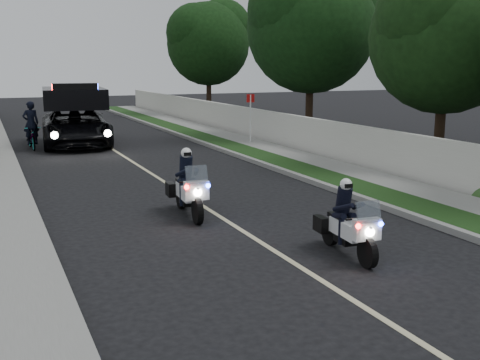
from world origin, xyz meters
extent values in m
plane|color=black|center=(0.00, 0.00, 0.00)|extent=(120.00, 120.00, 0.00)
cube|color=gray|center=(4.10, 10.00, 0.07)|extent=(0.20, 60.00, 0.15)
cube|color=#193814|center=(4.80, 10.00, 0.08)|extent=(1.20, 60.00, 0.16)
cube|color=gray|center=(6.10, 10.00, 0.08)|extent=(1.40, 60.00, 0.16)
cube|color=beige|center=(7.10, 10.00, 0.75)|extent=(0.22, 60.00, 1.50)
cube|color=gray|center=(-4.10, 10.00, 0.07)|extent=(0.20, 60.00, 0.15)
cube|color=#BFB78C|center=(0.00, 10.00, 0.00)|extent=(0.12, 50.00, 0.01)
imported|color=black|center=(-1.22, 17.92, 0.00)|extent=(3.43, 6.45, 3.02)
imported|color=black|center=(-3.16, 17.46, 0.00)|extent=(0.74, 1.92, 0.99)
imported|color=black|center=(-3.16, 17.46, 0.00)|extent=(0.73, 0.53, 1.87)
camera|label=1|loc=(-5.08, -9.13, 3.62)|focal=43.60mm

